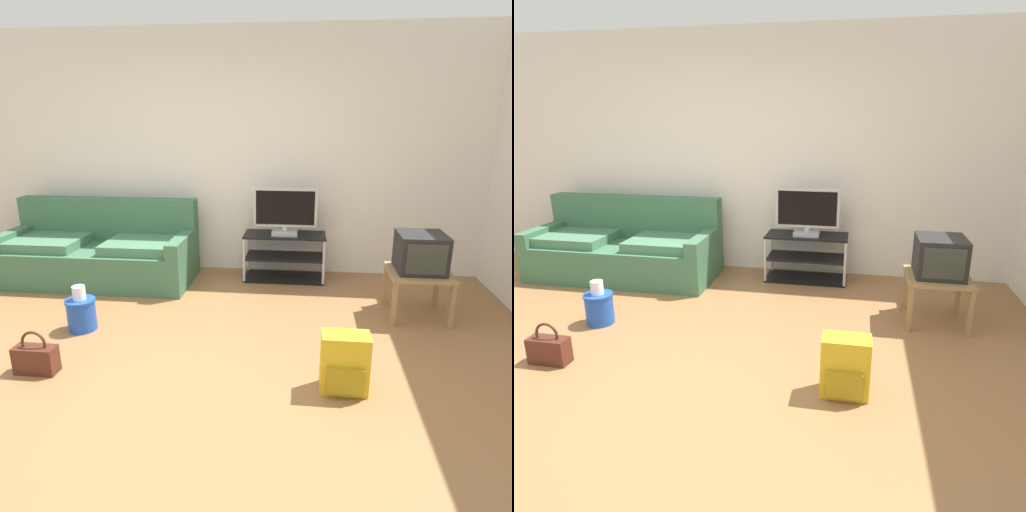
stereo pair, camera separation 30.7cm
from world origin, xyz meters
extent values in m
cube|color=olive|center=(0.00, 0.00, -0.01)|extent=(9.00, 9.80, 0.02)
cube|color=silver|center=(0.00, 2.45, 1.35)|extent=(9.00, 0.10, 2.70)
cube|color=#3D6B4C|center=(-1.23, 1.80, 0.20)|extent=(2.07, 0.88, 0.40)
cube|color=#3D6B4C|center=(-1.23, 2.14, 0.64)|extent=(2.07, 0.20, 0.48)
cube|color=#3D6B4C|center=(-2.20, 1.80, 0.48)|extent=(0.14, 0.88, 0.16)
cube|color=#3D6B4C|center=(-0.27, 1.80, 0.48)|extent=(0.14, 0.88, 0.16)
cube|color=#477857|center=(-1.80, 1.74, 0.45)|extent=(0.83, 0.62, 0.10)
cube|color=#477857|center=(-0.66, 1.74, 0.45)|extent=(0.83, 0.62, 0.10)
cube|color=black|center=(0.81, 2.11, 0.51)|extent=(0.90, 0.42, 0.02)
cube|color=black|center=(0.81, 2.11, 0.26)|extent=(0.86, 0.40, 0.02)
cube|color=black|center=(0.81, 2.11, 0.01)|extent=(0.90, 0.42, 0.02)
cylinder|color=#B7B7BC|center=(0.38, 1.92, 0.26)|extent=(0.03, 0.03, 0.52)
cylinder|color=#B7B7BC|center=(1.24, 1.92, 0.26)|extent=(0.03, 0.03, 0.52)
cylinder|color=#B7B7BC|center=(0.38, 2.31, 0.26)|extent=(0.03, 0.03, 0.52)
cylinder|color=#B7B7BC|center=(1.24, 2.31, 0.26)|extent=(0.03, 0.03, 0.52)
cube|color=#B2B2B7|center=(0.81, 2.09, 0.54)|extent=(0.28, 0.22, 0.05)
cube|color=#B2B2B7|center=(0.81, 2.09, 0.59)|extent=(0.05, 0.04, 0.04)
cube|color=#B2B2B7|center=(0.81, 2.09, 0.82)|extent=(0.69, 0.04, 0.43)
cube|color=black|center=(0.81, 2.07, 0.82)|extent=(0.63, 0.01, 0.37)
cube|color=#9E7A4C|center=(2.06, 1.24, 0.42)|extent=(0.54, 0.54, 0.03)
cube|color=#9E7A4C|center=(1.82, 0.99, 0.20)|extent=(0.04, 0.04, 0.40)
cube|color=#9E7A4C|center=(2.30, 0.99, 0.20)|extent=(0.04, 0.04, 0.40)
cube|color=#9E7A4C|center=(1.82, 1.48, 0.20)|extent=(0.04, 0.04, 0.40)
cube|color=#9E7A4C|center=(2.30, 1.48, 0.20)|extent=(0.04, 0.04, 0.40)
cube|color=#232326|center=(2.06, 1.26, 0.60)|extent=(0.41, 0.42, 0.34)
cube|color=#333833|center=(2.06, 1.04, 0.60)|extent=(0.33, 0.01, 0.27)
cube|color=gold|center=(1.32, -0.04, 0.20)|extent=(0.31, 0.18, 0.41)
cube|color=#A4851A|center=(1.32, -0.15, 0.13)|extent=(0.24, 0.04, 0.18)
cylinder|color=#A4851A|center=(1.23, 0.07, 0.22)|extent=(0.04, 0.04, 0.33)
cylinder|color=#A4851A|center=(1.41, 0.07, 0.22)|extent=(0.04, 0.04, 0.33)
cube|color=#4C2319|center=(-0.85, -0.07, 0.10)|extent=(0.30, 0.13, 0.20)
torus|color=#4C2319|center=(-0.85, -0.07, 0.23)|extent=(0.19, 0.02, 0.19)
cylinder|color=blue|center=(-0.85, 0.62, 0.14)|extent=(0.24, 0.24, 0.28)
cylinder|color=blue|center=(-0.85, 0.62, 0.27)|extent=(0.25, 0.25, 0.02)
cylinder|color=white|center=(-0.85, 0.62, 0.33)|extent=(0.11, 0.11, 0.14)
camera|label=1|loc=(1.03, -2.69, 1.74)|focal=31.31mm
camera|label=2|loc=(1.33, -2.65, 1.74)|focal=31.31mm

